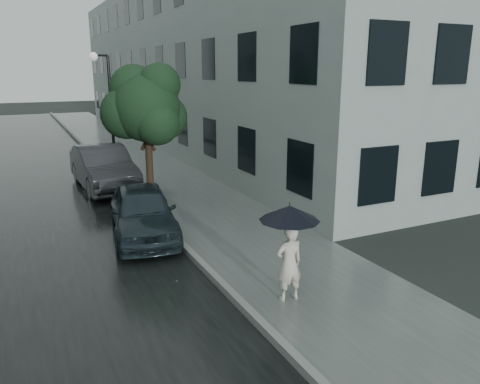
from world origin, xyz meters
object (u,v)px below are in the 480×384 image
pedestrian (289,263)px  car_near (143,211)px  car_far (103,167)px  lamp_post (107,108)px  street_tree (146,107)px

pedestrian → car_near: bearing=-69.8°
car_near → car_far: size_ratio=0.84×
lamp_post → pedestrian: bearing=-95.7°
pedestrian → lamp_post: 12.14m
street_tree → lamp_post: 4.28m
car_near → car_far: car_far is taller
street_tree → car_far: street_tree is taller
car_near → pedestrian: bearing=-62.3°
lamp_post → car_near: lamp_post is taller
car_far → pedestrian: bearing=-83.8°
pedestrian → car_far: bearing=-79.8°
lamp_post → car_near: (-0.59, -7.31, -2.11)m
lamp_post → car_far: 2.69m
street_tree → car_near: (-1.01, -3.06, -2.41)m
pedestrian → street_tree: 8.06m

